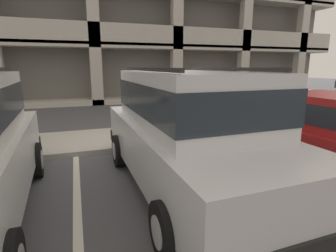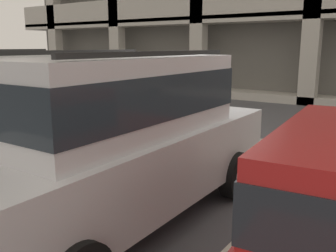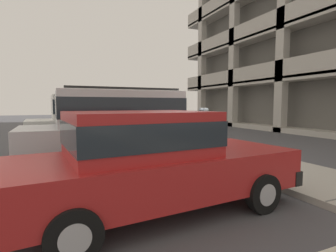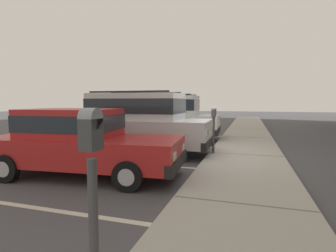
{
  "view_description": "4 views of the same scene",
  "coord_description": "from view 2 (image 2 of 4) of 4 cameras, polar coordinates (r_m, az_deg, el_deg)",
  "views": [
    {
      "loc": [
        -1.51,
        -5.93,
        2.05
      ],
      "look_at": [
        0.29,
        -0.82,
        0.81
      ],
      "focal_mm": 28.0,
      "sensor_mm": 36.0,
      "label": 1
    },
    {
      "loc": [
        3.1,
        -5.23,
        2.08
      ],
      "look_at": [
        0.11,
        -0.91,
        0.96
      ],
      "focal_mm": 40.0,
      "sensor_mm": 36.0,
      "label": 2
    },
    {
      "loc": [
        6.69,
        -3.64,
        1.64
      ],
      "look_at": [
        0.05,
        -0.77,
        1.05
      ],
      "focal_mm": 28.0,
      "sensor_mm": 36.0,
      "label": 3
    },
    {
      "loc": [
        8.11,
        1.37,
        1.7
      ],
      "look_at": [
        0.05,
        -1.12,
        0.92
      ],
      "focal_mm": 28.0,
      "sensor_mm": 36.0,
      "label": 4
    }
  ],
  "objects": [
    {
      "name": "ground_plane",
      "position": [
        6.44,
        3.8,
        -7.28
      ],
      "size": [
        80.0,
        80.0,
        0.1
      ],
      "color": "#4C4C51"
    },
    {
      "name": "parking_meter_near",
      "position": [
        6.41,
        6.2,
        3.94
      ],
      "size": [
        0.35,
        0.12,
        1.43
      ],
      "color": "#47474C",
      "rests_on": "sidewalk"
    },
    {
      "name": "silver_suv",
      "position": [
        4.38,
        -8.46,
        -1.19
      ],
      "size": [
        2.06,
        4.8,
        2.03
      ],
      "rotation": [
        0.0,
        0.0,
        0.01
      ],
      "color": "silver",
      "rests_on": "ground_plane"
    },
    {
      "name": "sidewalk",
      "position": [
        7.51,
        8.94,
        -3.71
      ],
      "size": [
        40.0,
        2.2,
        0.12
      ],
      "color": "#ADA89E",
      "rests_on": "ground_plane"
    },
    {
      "name": "parking_stall_lines",
      "position": [
        4.6,
        12.44,
        -15.08
      ],
      "size": [
        13.05,
        4.8,
        0.01
      ],
      "color": "silver",
      "rests_on": "ground_plane"
    }
  ]
}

